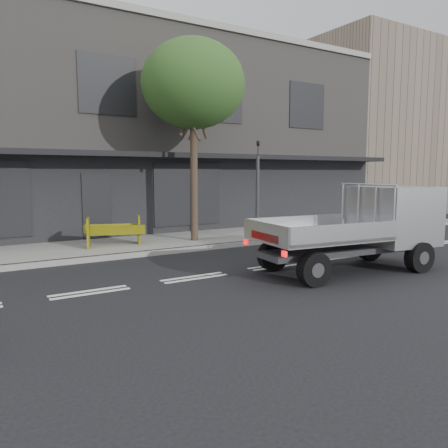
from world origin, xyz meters
TOP-DOWN VIEW (x-y plane):
  - ground at (0.00, 0.00)m, footprint 80.00×80.00m
  - sidewalk at (0.00, 4.70)m, footprint 32.00×3.20m
  - kerb at (0.00, 3.10)m, footprint 32.00×0.20m
  - building_main at (0.00, 11.30)m, footprint 26.00×10.00m
  - building_neighbour at (20.00, 11.30)m, footprint 14.00×10.00m
  - street_tree at (2.20, 4.20)m, footprint 3.40×3.40m
  - traffic_light_pole at (4.20, 3.35)m, footprint 0.12×0.12m
  - flatbed_ute at (4.59, -1.47)m, footprint 4.87×2.39m
  - construction_barrier at (-0.46, 4.25)m, footprint 1.85×1.18m

SIDE VIEW (x-z plane):
  - ground at x=0.00m, z-range 0.00..0.00m
  - sidewalk at x=0.00m, z-range 0.00..0.15m
  - kerb at x=0.00m, z-range 0.00..0.15m
  - construction_barrier at x=-0.46m, z-range 0.15..1.11m
  - flatbed_ute at x=4.59m, z-range 0.15..2.33m
  - traffic_light_pole at x=4.20m, z-range -0.10..3.40m
  - building_main at x=0.00m, z-range 0.00..8.00m
  - building_neighbour at x=20.00m, z-range 0.00..10.00m
  - street_tree at x=2.20m, z-range 1.90..8.65m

